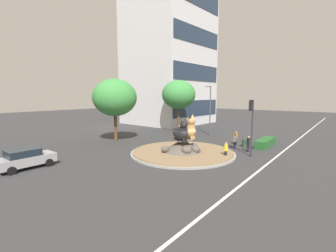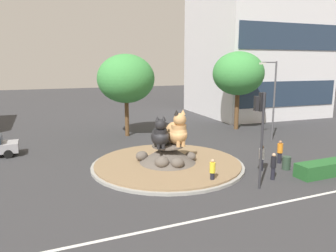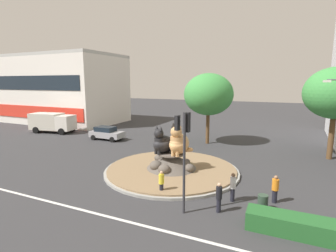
{
  "view_description": "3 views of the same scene",
  "coord_description": "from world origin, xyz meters",
  "px_view_note": "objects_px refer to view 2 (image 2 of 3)",
  "views": [
    {
      "loc": [
        -19.5,
        -13.42,
        5.98
      ],
      "look_at": [
        -1.61,
        0.64,
        3.0
      ],
      "focal_mm": 25.11,
      "sensor_mm": 36.0,
      "label": 1
    },
    {
      "loc": [
        -8.32,
        -19.93,
        7.06
      ],
      "look_at": [
        0.24,
        0.52,
        2.77
      ],
      "focal_mm": 34.08,
      "sensor_mm": 36.0,
      "label": 2
    },
    {
      "loc": [
        7.91,
        -18.36,
        7.11
      ],
      "look_at": [
        -1.37,
        2.35,
        3.24
      ],
      "focal_mm": 27.79,
      "sensor_mm": 36.0,
      "label": 3
    }
  ],
  "objects_px": {
    "cat_statue_calico": "(177,131)",
    "pedestrian_white_shirt": "(262,157)",
    "traffic_light_mast": "(261,120)",
    "pedestrian_orange_shirt": "(280,151)",
    "pedestrian_black_shirt": "(273,166)",
    "broadleaf_tree_behind_island": "(126,79)",
    "streetlight_arm": "(273,96)",
    "pedestrian_yellow_shirt": "(212,171)",
    "second_tree_near_tower": "(238,74)",
    "cat_statue_black": "(160,135)",
    "litter_bin": "(286,163)"
  },
  "relations": [
    {
      "from": "cat_statue_calico",
      "to": "pedestrian_white_shirt",
      "type": "xyz_separation_m",
      "value": [
        4.79,
        -3.23,
        -1.52
      ]
    },
    {
      "from": "traffic_light_mast",
      "to": "pedestrian_white_shirt",
      "type": "distance_m",
      "value": 4.53
    },
    {
      "from": "cat_statue_calico",
      "to": "traffic_light_mast",
      "type": "bearing_deg",
      "value": 25.27
    },
    {
      "from": "traffic_light_mast",
      "to": "pedestrian_orange_shirt",
      "type": "height_order",
      "value": "traffic_light_mast"
    },
    {
      "from": "cat_statue_calico",
      "to": "traffic_light_mast",
      "type": "relative_size",
      "value": 0.46
    },
    {
      "from": "traffic_light_mast",
      "to": "pedestrian_orange_shirt",
      "type": "distance_m",
      "value": 6.45
    },
    {
      "from": "pedestrian_black_shirt",
      "to": "broadleaf_tree_behind_island",
      "type": "bearing_deg",
      "value": -3.15
    },
    {
      "from": "streetlight_arm",
      "to": "pedestrian_orange_shirt",
      "type": "xyz_separation_m",
      "value": [
        -4.14,
        -5.88,
        -3.34
      ]
    },
    {
      "from": "cat_statue_calico",
      "to": "pedestrian_white_shirt",
      "type": "distance_m",
      "value": 5.98
    },
    {
      "from": "cat_statue_calico",
      "to": "pedestrian_orange_shirt",
      "type": "relative_size",
      "value": 1.51
    },
    {
      "from": "cat_statue_calico",
      "to": "pedestrian_white_shirt",
      "type": "relative_size",
      "value": 1.44
    },
    {
      "from": "pedestrian_yellow_shirt",
      "to": "pedestrian_orange_shirt",
      "type": "relative_size",
      "value": 0.92
    },
    {
      "from": "pedestrian_white_shirt",
      "to": "pedestrian_orange_shirt",
      "type": "xyz_separation_m",
      "value": [
        2.32,
        0.85,
        -0.06
      ]
    },
    {
      "from": "second_tree_near_tower",
      "to": "pedestrian_yellow_shirt",
      "type": "xyz_separation_m",
      "value": [
        -10.96,
        -13.42,
        -5.27
      ]
    },
    {
      "from": "pedestrian_yellow_shirt",
      "to": "streetlight_arm",
      "type": "bearing_deg",
      "value": 62.48
    },
    {
      "from": "cat_statue_black",
      "to": "pedestrian_black_shirt",
      "type": "height_order",
      "value": "cat_statue_black"
    },
    {
      "from": "pedestrian_black_shirt",
      "to": "traffic_light_mast",
      "type": "bearing_deg",
      "value": 92.45
    },
    {
      "from": "pedestrian_white_shirt",
      "to": "pedestrian_orange_shirt",
      "type": "height_order",
      "value": "pedestrian_white_shirt"
    },
    {
      "from": "traffic_light_mast",
      "to": "pedestrian_yellow_shirt",
      "type": "relative_size",
      "value": 3.57
    },
    {
      "from": "traffic_light_mast",
      "to": "pedestrian_white_shirt",
      "type": "height_order",
      "value": "traffic_light_mast"
    },
    {
      "from": "second_tree_near_tower",
      "to": "pedestrian_black_shirt",
      "type": "bearing_deg",
      "value": -116.49
    },
    {
      "from": "streetlight_arm",
      "to": "pedestrian_yellow_shirt",
      "type": "distance_m",
      "value": 13.62
    },
    {
      "from": "traffic_light_mast",
      "to": "pedestrian_orange_shirt",
      "type": "relative_size",
      "value": 3.3
    },
    {
      "from": "cat_statue_black",
      "to": "litter_bin",
      "type": "relative_size",
      "value": 2.45
    },
    {
      "from": "second_tree_near_tower",
      "to": "pedestrian_black_shirt",
      "type": "distance_m",
      "value": 16.7
    },
    {
      "from": "cat_statue_black",
      "to": "second_tree_near_tower",
      "type": "relative_size",
      "value": 0.26
    },
    {
      "from": "streetlight_arm",
      "to": "traffic_light_mast",
      "type": "bearing_deg",
      "value": 48.9
    },
    {
      "from": "broadleaf_tree_behind_island",
      "to": "pedestrian_black_shirt",
      "type": "relative_size",
      "value": 4.74
    },
    {
      "from": "broadleaf_tree_behind_island",
      "to": "second_tree_near_tower",
      "type": "xyz_separation_m",
      "value": [
        12.08,
        -1.36,
        0.4
      ]
    },
    {
      "from": "pedestrian_orange_shirt",
      "to": "cat_statue_calico",
      "type": "bearing_deg",
      "value": 30.74
    },
    {
      "from": "broadleaf_tree_behind_island",
      "to": "litter_bin",
      "type": "xyz_separation_m",
      "value": [
        7.19,
        -14.36,
        -5.24
      ]
    },
    {
      "from": "streetlight_arm",
      "to": "pedestrian_orange_shirt",
      "type": "bearing_deg",
      "value": 57.23
    },
    {
      "from": "cat_statue_calico",
      "to": "broadleaf_tree_behind_island",
      "type": "xyz_separation_m",
      "value": [
        -0.65,
        10.67,
        3.23
      ]
    },
    {
      "from": "second_tree_near_tower",
      "to": "pedestrian_yellow_shirt",
      "type": "relative_size",
      "value": 5.44
    },
    {
      "from": "traffic_light_mast",
      "to": "streetlight_arm",
      "type": "relative_size",
      "value": 0.75
    },
    {
      "from": "cat_statue_black",
      "to": "second_tree_near_tower",
      "type": "height_order",
      "value": "second_tree_near_tower"
    },
    {
      "from": "cat_statue_black",
      "to": "cat_statue_calico",
      "type": "bearing_deg",
      "value": 112.56
    },
    {
      "from": "cat_statue_calico",
      "to": "pedestrian_yellow_shirt",
      "type": "height_order",
      "value": "cat_statue_calico"
    },
    {
      "from": "streetlight_arm",
      "to": "pedestrian_yellow_shirt",
      "type": "relative_size",
      "value": 4.73
    },
    {
      "from": "cat_statue_black",
      "to": "pedestrian_yellow_shirt",
      "type": "distance_m",
      "value": 4.6
    },
    {
      "from": "pedestrian_yellow_shirt",
      "to": "litter_bin",
      "type": "bearing_deg",
      "value": 31.22
    },
    {
      "from": "traffic_light_mast",
      "to": "pedestrian_orange_shirt",
      "type": "xyz_separation_m",
      "value": [
        4.55,
        3.29,
        -3.16
      ]
    },
    {
      "from": "pedestrian_yellow_shirt",
      "to": "pedestrian_orange_shirt",
      "type": "xyz_separation_m",
      "value": [
        6.64,
        1.72,
        0.06
      ]
    },
    {
      "from": "cat_statue_black",
      "to": "pedestrian_orange_shirt",
      "type": "xyz_separation_m",
      "value": [
        8.44,
        -2.23,
        -1.46
      ]
    },
    {
      "from": "broadleaf_tree_behind_island",
      "to": "pedestrian_white_shirt",
      "type": "height_order",
      "value": "broadleaf_tree_behind_island"
    },
    {
      "from": "cat_statue_black",
      "to": "broadleaf_tree_behind_island",
      "type": "xyz_separation_m",
      "value": [
        0.67,
        10.82,
        3.35
      ]
    },
    {
      "from": "pedestrian_black_shirt",
      "to": "streetlight_arm",
      "type": "bearing_deg",
      "value": -60.38
    },
    {
      "from": "cat_statue_black",
      "to": "pedestrian_white_shirt",
      "type": "relative_size",
      "value": 1.25
    },
    {
      "from": "traffic_light_mast",
      "to": "pedestrian_orange_shirt",
      "type": "bearing_deg",
      "value": -43.45
    },
    {
      "from": "pedestrian_orange_shirt",
      "to": "streetlight_arm",
      "type": "bearing_deg",
      "value": -75.85
    }
  ]
}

